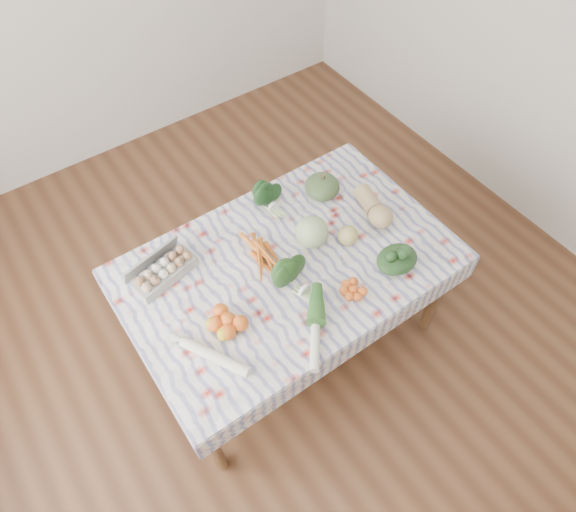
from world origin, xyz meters
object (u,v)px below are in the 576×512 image
object	(u,v)px
kabocha_squash	(322,186)
cabbage	(312,232)
dining_table	(288,272)
egg_carton	(165,272)
butternut_squash	(374,206)
grapefruit	(348,235)

from	to	relation	value
kabocha_squash	cabbage	xyz separation A→B (m)	(-0.25, -0.24, 0.02)
dining_table	egg_carton	distance (m)	0.62
dining_table	egg_carton	bearing A→B (deg)	153.18
kabocha_squash	butternut_squash	world-z (taller)	same
dining_table	grapefruit	xyz separation A→B (m)	(0.33, -0.07, 0.14)
dining_table	grapefruit	bearing A→B (deg)	-11.30
egg_carton	butternut_squash	size ratio (longest dim) A/B	1.19
cabbage	grapefruit	xyz separation A→B (m)	(0.15, -0.10, -0.03)
dining_table	cabbage	world-z (taller)	cabbage
dining_table	kabocha_squash	distance (m)	0.53
egg_carton	cabbage	distance (m)	0.76
grapefruit	kabocha_squash	bearing A→B (deg)	74.19
cabbage	egg_carton	bearing A→B (deg)	161.78
egg_carton	kabocha_squash	world-z (taller)	kabocha_squash
egg_carton	grapefruit	xyz separation A→B (m)	(0.87, -0.34, 0.01)
butternut_squash	grapefruit	size ratio (longest dim) A/B	2.62
egg_carton	cabbage	world-z (taller)	cabbage
dining_table	kabocha_squash	size ratio (longest dim) A/B	8.24
cabbage	grapefruit	size ratio (longest dim) A/B	1.61
egg_carton	kabocha_squash	bearing A→B (deg)	-12.29
grapefruit	dining_table	bearing A→B (deg)	168.70
dining_table	egg_carton	xyz separation A→B (m)	(-0.54, 0.27, 0.13)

